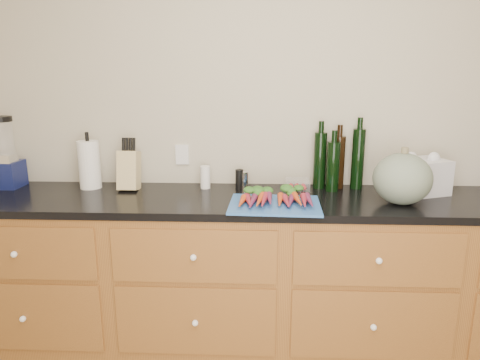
{
  "coord_description": "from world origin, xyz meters",
  "views": [
    {
      "loc": [
        -0.14,
        -0.95,
        1.58
      ],
      "look_at": [
        -0.23,
        1.2,
        1.06
      ],
      "focal_mm": 32.0,
      "sensor_mm": 36.0,
      "label": 1
    }
  ],
  "objects_px": {
    "blender_appliance": "(4,157)",
    "cutting_board": "(275,205)",
    "carrots": "(275,198)",
    "squash": "(402,179)",
    "paper_towel": "(89,165)",
    "tomato_box": "(297,184)",
    "knife_block": "(129,170)"
  },
  "relations": [
    {
      "from": "blender_appliance",
      "to": "cutting_board",
      "type": "bearing_deg",
      "value": -11.37
    },
    {
      "from": "carrots",
      "to": "squash",
      "type": "relative_size",
      "value": 1.26
    },
    {
      "from": "paper_towel",
      "to": "squash",
      "type": "bearing_deg",
      "value": -8.21
    },
    {
      "from": "tomato_box",
      "to": "knife_block",
      "type": "bearing_deg",
      "value": -178.25
    },
    {
      "from": "squash",
      "to": "tomato_box",
      "type": "bearing_deg",
      "value": 153.03
    },
    {
      "from": "cutting_board",
      "to": "blender_appliance",
      "type": "relative_size",
      "value": 1.1
    },
    {
      "from": "carrots",
      "to": "tomato_box",
      "type": "height_order",
      "value": "carrots"
    },
    {
      "from": "carrots",
      "to": "blender_appliance",
      "type": "distance_m",
      "value": 1.61
    },
    {
      "from": "paper_towel",
      "to": "knife_block",
      "type": "xyz_separation_m",
      "value": [
        0.24,
        -0.02,
        -0.03
      ]
    },
    {
      "from": "blender_appliance",
      "to": "knife_block",
      "type": "xyz_separation_m",
      "value": [
        0.74,
        -0.02,
        -0.07
      ]
    },
    {
      "from": "squash",
      "to": "knife_block",
      "type": "distance_m",
      "value": 1.51
    },
    {
      "from": "squash",
      "to": "cutting_board",
      "type": "bearing_deg",
      "value": -173.84
    },
    {
      "from": "cutting_board",
      "to": "knife_block",
      "type": "distance_m",
      "value": 0.89
    },
    {
      "from": "cutting_board",
      "to": "knife_block",
      "type": "xyz_separation_m",
      "value": [
        -0.84,
        0.3,
        0.11
      ]
    },
    {
      "from": "squash",
      "to": "blender_appliance",
      "type": "distance_m",
      "value": 2.25
    },
    {
      "from": "paper_towel",
      "to": "tomato_box",
      "type": "bearing_deg",
      "value": 0.47
    },
    {
      "from": "squash",
      "to": "tomato_box",
      "type": "xyz_separation_m",
      "value": [
        -0.51,
        0.26,
        -0.1
      ]
    },
    {
      "from": "cutting_board",
      "to": "squash",
      "type": "bearing_deg",
      "value": 6.16
    },
    {
      "from": "cutting_board",
      "to": "carrots",
      "type": "bearing_deg",
      "value": 90.0
    },
    {
      "from": "cutting_board",
      "to": "paper_towel",
      "type": "bearing_deg",
      "value": 163.44
    },
    {
      "from": "knife_block",
      "to": "tomato_box",
      "type": "height_order",
      "value": "knife_block"
    },
    {
      "from": "squash",
      "to": "tomato_box",
      "type": "height_order",
      "value": "squash"
    },
    {
      "from": "carrots",
      "to": "blender_appliance",
      "type": "height_order",
      "value": "blender_appliance"
    },
    {
      "from": "squash",
      "to": "carrots",
      "type": "bearing_deg",
      "value": -176.97
    },
    {
      "from": "carrots",
      "to": "knife_block",
      "type": "distance_m",
      "value": 0.88
    },
    {
      "from": "carrots",
      "to": "paper_towel",
      "type": "xyz_separation_m",
      "value": [
        -1.08,
        0.28,
        0.11
      ]
    },
    {
      "from": "squash",
      "to": "paper_towel",
      "type": "height_order",
      "value": "paper_towel"
    },
    {
      "from": "blender_appliance",
      "to": "tomato_box",
      "type": "relative_size",
      "value": 3.09
    },
    {
      "from": "carrots",
      "to": "tomato_box",
      "type": "bearing_deg",
      "value": 63.92
    },
    {
      "from": "knife_block",
      "to": "tomato_box",
      "type": "bearing_deg",
      "value": 1.75
    },
    {
      "from": "cutting_board",
      "to": "carrots",
      "type": "distance_m",
      "value": 0.05
    },
    {
      "from": "paper_towel",
      "to": "knife_block",
      "type": "height_order",
      "value": "paper_towel"
    }
  ]
}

